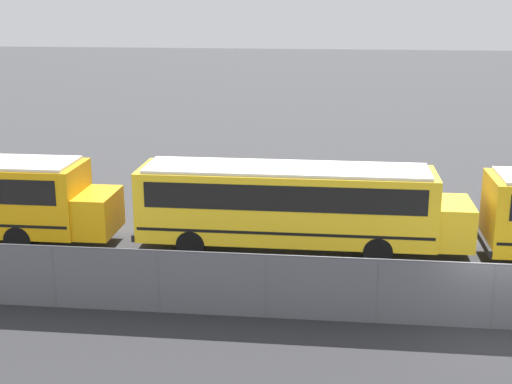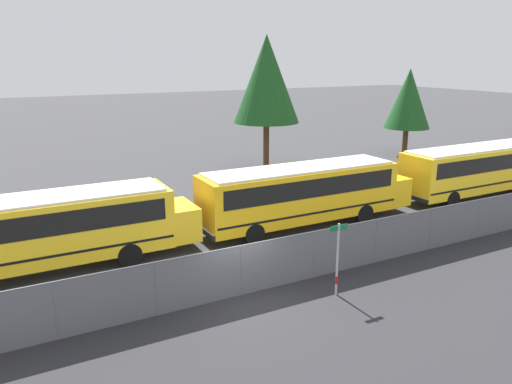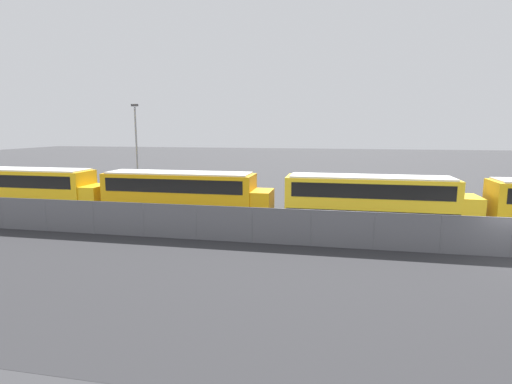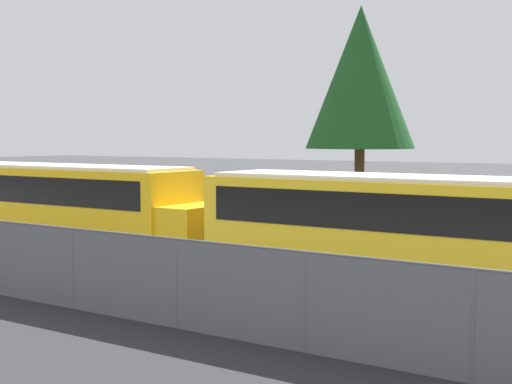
% 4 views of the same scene
% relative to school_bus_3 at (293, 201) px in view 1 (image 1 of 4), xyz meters
% --- Properties ---
extents(ground_plane, '(200.00, 200.00, 0.00)m').
position_rel_school_bus_3_xyz_m(ground_plane, '(5.69, -5.47, -1.79)').
color(ground_plane, '#38383A').
extents(fence, '(109.23, 0.07, 1.88)m').
position_rel_school_bus_3_xyz_m(fence, '(5.69, -5.47, -0.83)').
color(fence, '#9EA0A5').
rests_on(fence, ground_plane).
extents(school_bus_3, '(11.45, 2.52, 3.01)m').
position_rel_school_bus_3_xyz_m(school_bus_3, '(0.00, 0.00, 0.00)').
color(school_bus_3, yellow).
rests_on(school_bus_3, ground_plane).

